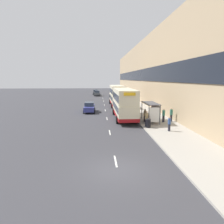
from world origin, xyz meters
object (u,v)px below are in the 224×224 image
object	(u,v)px
bus_shelter	(152,109)
car_3	(96,92)
car_1	(113,95)
litter_bin	(148,123)
car_2	(89,107)
pedestrian_2	(145,115)
pedestrian_3	(147,119)
pedestrian_1	(169,124)
car_0	(97,93)
pedestrian_at_shelter	(171,114)
pedestrian_4	(164,115)
double_decker_bus_ahead	(117,95)
double_decker_bus_near	(124,103)

from	to	relation	value
bus_shelter	car_3	size ratio (longest dim) A/B	1.01
car_1	litter_bin	xyz separation A→B (m)	(1.50, -38.59, -0.22)
car_2	pedestrian_2	distance (m)	11.87
pedestrian_2	pedestrian_3	distance (m)	2.73
car_3	pedestrian_2	distance (m)	48.64
car_2	pedestrian_1	bearing A→B (deg)	123.75
car_0	car_3	distance (m)	6.03
bus_shelter	litter_bin	xyz separation A→B (m)	(-1.22, -2.96, -1.21)
car_1	car_2	bearing A→B (deg)	-102.54
car_3	pedestrian_3	distance (m)	51.25
car_2	pedestrian_3	distance (m)	13.81
bus_shelter	car_1	size ratio (longest dim) A/B	0.97
pedestrian_3	bus_shelter	bearing A→B (deg)	61.59
pedestrian_1	pedestrian_3	world-z (taller)	pedestrian_3
pedestrian_at_shelter	pedestrian_1	distance (m)	5.18
car_2	pedestrian_4	xyz separation A→B (m)	(10.05, -9.40, 0.20)
double_decker_bus_ahead	litter_bin	size ratio (longest dim) A/B	10.14
double_decker_bus_ahead	car_0	distance (m)	25.73
car_0	car_3	bearing A→B (deg)	-84.50
bus_shelter	double_decker_bus_near	size ratio (longest dim) A/B	0.41
car_3	pedestrian_2	bearing A→B (deg)	98.48
car_0	litter_bin	distance (m)	45.71
pedestrian_2	double_decker_bus_near	bearing A→B (deg)	129.02
double_decker_bus_near	pedestrian_at_shelter	world-z (taller)	double_decker_bus_near
double_decker_bus_near	car_3	bearing A→B (deg)	96.05
bus_shelter	car_2	size ratio (longest dim) A/B	0.93
bus_shelter	double_decker_bus_near	bearing A→B (deg)	136.35
pedestrian_2	double_decker_bus_ahead	bearing A→B (deg)	97.45
car_2	litter_bin	xyz separation A→B (m)	(7.37, -12.23, -0.18)
pedestrian_2	litter_bin	xyz separation A→B (m)	(-0.31, -3.17, -0.34)
car_1	car_3	distance (m)	13.77
double_decker_bus_near	car_0	xyz separation A→B (m)	(-4.21, 39.17, -1.42)
bus_shelter	pedestrian_1	bearing A→B (deg)	-81.85
bus_shelter	car_3	bearing A→B (deg)	99.50
car_3	pedestrian_4	bearing A→B (deg)	101.15
double_decker_bus_ahead	car_2	world-z (taller)	double_decker_bus_ahead
pedestrian_at_shelter	car_3	bearing A→B (deg)	102.54
pedestrian_4	pedestrian_at_shelter	bearing A→B (deg)	17.42
double_decker_bus_near	car_1	bearing A→B (deg)	88.99
bus_shelter	pedestrian_2	distance (m)	1.28
pedestrian_2	pedestrian_4	world-z (taller)	pedestrian_4
double_decker_bus_near	car_1	xyz separation A→B (m)	(0.57, 32.48, -1.40)
pedestrian_at_shelter	car_2	bearing A→B (deg)	141.10
car_1	pedestrian_2	distance (m)	35.47
pedestrian_4	car_3	bearing A→B (deg)	101.15
double_decker_bus_near	pedestrian_1	size ratio (longest dim) A/B	6.41
double_decker_bus_ahead	litter_bin	world-z (taller)	double_decker_bus_ahead
pedestrian_1	pedestrian_3	bearing A→B (deg)	133.79
pedestrian_3	litter_bin	distance (m)	0.65
pedestrian_2	pedestrian_4	xyz separation A→B (m)	(2.38, -0.35, 0.04)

